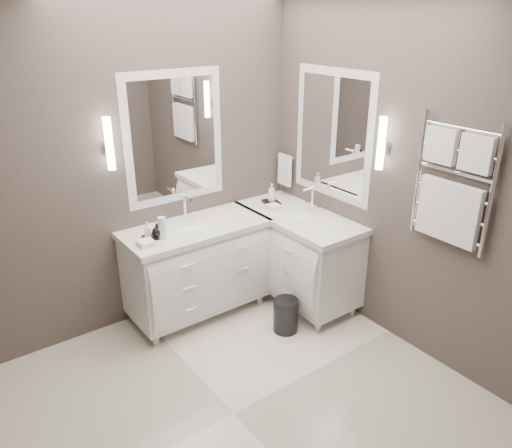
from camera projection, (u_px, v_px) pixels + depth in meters
floor at (234, 414)px, 3.39m from camera, size 3.20×3.00×0.01m
wall_back at (125, 170)px, 3.97m from camera, size 3.20×0.01×2.70m
wall_front at (468, 374)px, 1.74m from camera, size 3.20×0.01×2.70m
wall_right at (408, 180)px, 3.73m from camera, size 0.01×3.00×2.70m
vanity_back at (197, 264)px, 4.35m from camera, size 1.24×0.59×0.97m
vanity_right at (297, 251)px, 4.58m from camera, size 0.59×1.24×0.97m
mirror_back at (175, 138)px, 4.12m from camera, size 0.90×0.02×1.10m
mirror_right at (333, 135)px, 4.23m from camera, size 0.02×0.90×1.10m
sconce_back at (109, 145)px, 3.74m from camera, size 0.06×0.06×0.40m
sconce_right at (381, 144)px, 3.75m from camera, size 0.06×0.06×0.40m
towel_bar_corner at (285, 169)px, 4.79m from camera, size 0.03×0.22×0.30m
towel_ladder at (452, 191)px, 3.39m from camera, size 0.06×0.58×0.90m
waste_bin at (286, 315)px, 4.22m from camera, size 0.25×0.25×0.30m
amenity_tray_back at (153, 237)px, 3.97m from camera, size 0.16×0.12×0.02m
amenity_tray_right at (271, 202)px, 4.68m from camera, size 0.16×0.19×0.03m
water_bottle at (162, 228)px, 3.93m from camera, size 0.07×0.07×0.18m
soap_bottle_a at (147, 229)px, 3.94m from camera, size 0.07×0.07×0.12m
soap_bottle_b at (157, 230)px, 3.94m from camera, size 0.11×0.11×0.11m
soap_bottle_c at (272, 193)px, 4.64m from camera, size 0.08×0.08×0.17m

